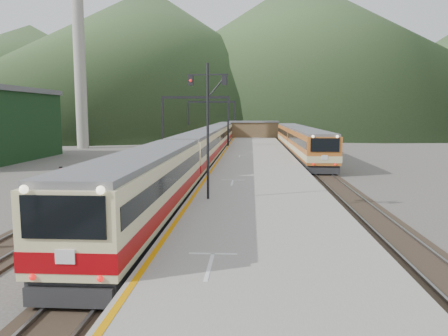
{
  "coord_description": "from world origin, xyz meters",
  "views": [
    {
      "loc": [
        5.02,
        -6.65,
        5.61
      ],
      "look_at": [
        3.26,
        21.9,
        2.0
      ],
      "focal_mm": 35.0,
      "sensor_mm": 36.0,
      "label": 1
    }
  ],
  "objects": [
    {
      "name": "track_main",
      "position": [
        0.0,
        40.0,
        0.07
      ],
      "size": [
        2.6,
        200.0,
        0.23
      ],
      "color": "black",
      "rests_on": "ground"
    },
    {
      "name": "track_far",
      "position": [
        -5.0,
        40.0,
        0.07
      ],
      "size": [
        2.6,
        200.0,
        0.23
      ],
      "color": "black",
      "rests_on": "ground"
    },
    {
      "name": "track_second",
      "position": [
        11.5,
        40.0,
        0.07
      ],
      "size": [
        2.6,
        200.0,
        0.23
      ],
      "color": "black",
      "rests_on": "ground"
    },
    {
      "name": "platform",
      "position": [
        5.6,
        38.0,
        0.5
      ],
      "size": [
        8.0,
        100.0,
        1.0
      ],
      "primitive_type": "cube",
      "color": "gray",
      "rests_on": "ground"
    },
    {
      "name": "gantry_near",
      "position": [
        -2.85,
        55.0,
        5.59
      ],
      "size": [
        9.55,
        0.25,
        8.0
      ],
      "color": "black",
      "rests_on": "ground"
    },
    {
      "name": "gantry_far",
      "position": [
        -2.85,
        80.0,
        5.59
      ],
      "size": [
        9.55,
        0.25,
        8.0
      ],
      "color": "black",
      "rests_on": "ground"
    },
    {
      "name": "smokestack",
      "position": [
        -22.0,
        62.0,
        15.0
      ],
      "size": [
        1.8,
        1.8,
        30.0
      ],
      "primitive_type": "cylinder",
      "color": "#9E998E",
      "rests_on": "ground"
    },
    {
      "name": "station_shed",
      "position": [
        5.6,
        78.0,
        2.57
      ],
      "size": [
        9.4,
        4.4,
        3.1
      ],
      "color": "brown",
      "rests_on": "platform"
    },
    {
      "name": "hill_a",
      "position": [
        -40.0,
        190.0,
        30.0
      ],
      "size": [
        180.0,
        180.0,
        60.0
      ],
      "primitive_type": "cone",
      "color": "#314A23",
      "rests_on": "ground"
    },
    {
      "name": "hill_b",
      "position": [
        30.0,
        230.0,
        37.5
      ],
      "size": [
        220.0,
        220.0,
        75.0
      ],
      "primitive_type": "cone",
      "color": "#314A23",
      "rests_on": "ground"
    },
    {
      "name": "hill_d",
      "position": [
        -120.0,
        240.0,
        27.5
      ],
      "size": [
        200.0,
        200.0,
        55.0
      ],
      "primitive_type": "cone",
      "color": "#314A23",
      "rests_on": "ground"
    },
    {
      "name": "main_train",
      "position": [
        0.0,
        53.71,
        1.98
      ],
      "size": [
        2.87,
        98.35,
        3.5
      ],
      "color": "beige",
      "rests_on": "track_main"
    },
    {
      "name": "second_train",
      "position": [
        11.5,
        52.75,
        2.1
      ],
      "size": [
        3.06,
        41.61,
        3.73
      ],
      "color": "#AD5B21",
      "rests_on": "track_second"
    },
    {
      "name": "signal_mast",
      "position": [
        2.73,
        16.47,
        5.38
      ],
      "size": [
        2.19,
        0.4,
        7.2
      ],
      "color": "black",
      "rests_on": "platform"
    },
    {
      "name": "short_signal_b",
      "position": [
        -2.05,
        27.99,
        1.46
      ],
      "size": [
        0.25,
        0.2,
        2.27
      ],
      "color": "black",
      "rests_on": "ground"
    },
    {
      "name": "short_signal_c",
      "position": [
        -6.92,
        19.87,
        1.46
      ],
      "size": [
        0.27,
        0.23,
        2.27
      ],
      "color": "black",
      "rests_on": "ground"
    }
  ]
}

